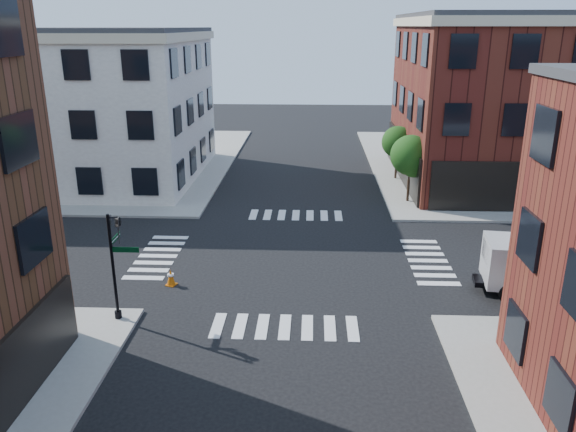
# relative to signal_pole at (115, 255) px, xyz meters

# --- Properties ---
(ground) EXTENTS (120.00, 120.00, 0.00)m
(ground) POSITION_rel_signal_pole_xyz_m (6.72, 6.68, -2.86)
(ground) COLOR black
(ground) RESTS_ON ground
(sidewalk_ne) EXTENTS (30.00, 30.00, 0.15)m
(sidewalk_ne) POSITION_rel_signal_pole_xyz_m (27.72, 27.68, -2.78)
(sidewalk_ne) COLOR gray
(sidewalk_ne) RESTS_ON ground
(sidewalk_nw) EXTENTS (30.00, 30.00, 0.15)m
(sidewalk_nw) POSITION_rel_signal_pole_xyz_m (-14.28, 27.68, -2.78)
(sidewalk_nw) COLOR gray
(sidewalk_nw) RESTS_ON ground
(building_nw) EXTENTS (22.00, 16.00, 11.00)m
(building_nw) POSITION_rel_signal_pole_xyz_m (-12.28, 22.68, 2.64)
(building_nw) COLOR beige
(building_nw) RESTS_ON ground
(tree_near) EXTENTS (2.69, 2.69, 4.49)m
(tree_near) POSITION_rel_signal_pole_xyz_m (14.28, 16.65, 0.30)
(tree_near) COLOR black
(tree_near) RESTS_ON ground
(tree_far) EXTENTS (2.43, 2.43, 4.07)m
(tree_far) POSITION_rel_signal_pole_xyz_m (14.28, 22.65, 0.02)
(tree_far) COLOR black
(tree_far) RESTS_ON ground
(signal_pole) EXTENTS (1.29, 1.24, 4.60)m
(signal_pole) POSITION_rel_signal_pole_xyz_m (0.00, 0.00, 0.00)
(signal_pole) COLOR black
(signal_pole) RESTS_ON ground
(traffic_cone) EXTENTS (0.55, 0.55, 0.80)m
(traffic_cone) POSITION_rel_signal_pole_xyz_m (1.25, 3.29, -2.47)
(traffic_cone) COLOR #CC5F09
(traffic_cone) RESTS_ON ground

